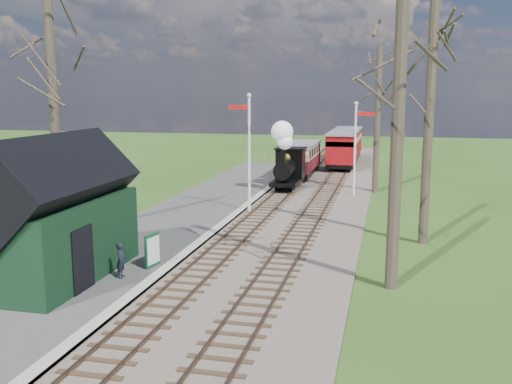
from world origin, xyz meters
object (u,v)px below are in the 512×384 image
locomotive (287,160)px  sign_board (152,250)px  station_shed (55,216)px  semaphore_far (356,142)px  red_carriage_a (342,149)px  person (121,260)px  semaphore_near (248,144)px  bench (69,278)px  coach (302,157)px  red_carriage_b (347,143)px

locomotive → sign_board: bearing=-95.5°
station_shed → semaphore_far: (8.67, 18.00, 1.08)m
locomotive → sign_board: size_ratio=3.67×
red_carriage_a → person: bearing=-99.2°
semaphore_near → semaphore_far: bearing=49.4°
semaphore_near → person: size_ratio=5.22×
sign_board → bench: sign_board is taller
person → locomotive: bearing=-18.3°
semaphore_near → semaphore_far: semaphore_near is taller
coach → locomotive: bearing=-90.1°
station_shed → semaphore_far: size_ratio=1.10×
bench → person: bearing=49.7°
red_carriage_b → coach: bearing=-104.1°
sign_board → person: (-0.53, -1.37, 0.00)m
locomotive → red_carriage_b: locomotive is taller
locomotive → bench: bearing=-99.4°
coach → red_carriage_a: red_carriage_a is taller
station_shed → person: size_ratio=5.29×
sign_board → coach: bearing=85.9°
bench → semaphore_near: bearing=78.6°
person → coach: bearing=-16.7°
semaphore_far → bench: size_ratio=4.33×
sign_board → red_carriage_a: bearing=81.4°
locomotive → coach: bearing=89.9°
sign_board → person: person is taller
semaphore_far → red_carriage_a: 12.50m
station_shed → red_carriage_a: (6.90, 30.26, -0.60)m
semaphore_near → bench: (-2.60, -12.92, -3.08)m
semaphore_far → bench: bearing=-112.2°
semaphore_near → red_carriage_b: bearing=81.9°
coach → bench: bearing=-97.3°
semaphore_far → person: size_ratio=4.80×
red_carriage_a → red_carriage_b: same height
semaphore_far → coach: semaphore_far is taller
semaphore_far → person: bearing=-110.6°
semaphore_near → red_carriage_a: semaphore_near is taller
bench → coach: bearing=82.7°
semaphore_near → person: (-1.46, -11.58, -2.83)m
red_carriage_a → sign_board: (-4.30, -28.46, -0.87)m
coach → person: (-2.23, -24.96, -0.68)m
red_carriage_a → person: (-4.83, -29.84, -0.87)m
semaphore_far → sign_board: size_ratio=4.83×
red_carriage_a → sign_board: red_carriage_a is taller
coach → red_carriage_a: 5.53m
station_shed → semaphore_far: semaphore_far is taller
semaphore_far → sign_board: (-6.08, -16.21, -2.56)m
semaphore_far → red_carriage_a: size_ratio=0.99×
sign_board → person: size_ratio=0.99×
semaphore_far → sign_board: bearing=-110.5°
bench → person: 1.78m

